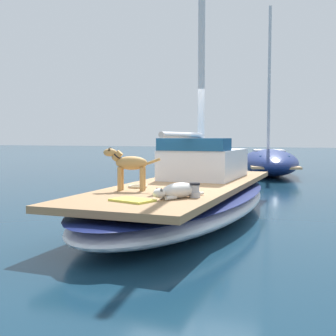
# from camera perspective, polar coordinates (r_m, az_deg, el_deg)

# --- Properties ---
(ground_plane) EXTENTS (120.00, 120.00, 0.00)m
(ground_plane) POSITION_cam_1_polar(r_m,az_deg,el_deg) (8.30, 2.49, -6.52)
(ground_plane) COLOR #143347
(sailboat_main) EXTENTS (2.53, 7.24, 0.66)m
(sailboat_main) POSITION_cam_1_polar(r_m,az_deg,el_deg) (8.24, 2.49, -4.23)
(sailboat_main) COLOR white
(sailboat_main) RESTS_ON ground
(mast_main) EXTENTS (0.14, 2.27, 6.40)m
(mast_main) POSITION_cam_1_polar(r_m,az_deg,el_deg) (9.08, 4.08, 16.73)
(mast_main) COLOR silver
(mast_main) RESTS_ON sailboat_main
(cabin_house) EXTENTS (1.41, 2.22, 0.84)m
(cabin_house) POSITION_cam_1_polar(r_m,az_deg,el_deg) (9.24, 4.68, 0.83)
(cabin_house) COLOR silver
(cabin_house) RESTS_ON sailboat_main
(dog_tan) EXTENTS (0.93, 0.33, 0.70)m
(dog_tan) POSITION_cam_1_polar(r_m,az_deg,el_deg) (7.05, -5.15, 0.46)
(dog_tan) COLOR tan
(dog_tan) RESTS_ON sailboat_main
(dog_white) EXTENTS (0.54, 0.88, 0.22)m
(dog_white) POSITION_cam_1_polar(r_m,az_deg,el_deg) (6.15, 1.22, -2.99)
(dog_white) COLOR silver
(dog_white) RESTS_ON sailboat_main
(deck_winch) EXTENTS (0.16, 0.16, 0.21)m
(deck_winch) POSITION_cam_1_polar(r_m,az_deg,el_deg) (6.25, 3.51, -2.96)
(deck_winch) COLOR #B7B7BC
(deck_winch) RESTS_ON sailboat_main
(coiled_rope) EXTENTS (0.32, 0.32, 0.04)m
(coiled_rope) POSITION_cam_1_polar(r_m,az_deg,el_deg) (7.49, -4.00, -2.39)
(coiled_rope) COLOR beige
(coiled_rope) RESTS_ON sailboat_main
(deck_towel) EXTENTS (0.64, 0.51, 0.03)m
(deck_towel) POSITION_cam_1_polar(r_m,az_deg,el_deg) (5.89, -4.69, -4.21)
(deck_towel) COLOR #D8D14C
(deck_towel) RESTS_ON sailboat_main
(moored_boat_far_astern) EXTENTS (3.43, 6.09, 6.85)m
(moored_boat_far_astern) POSITION_cam_1_polar(r_m,az_deg,el_deg) (18.05, 13.08, 0.87)
(moored_boat_far_astern) COLOR navy
(moored_boat_far_astern) RESTS_ON ground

